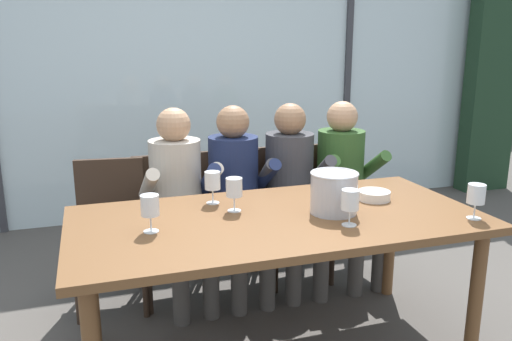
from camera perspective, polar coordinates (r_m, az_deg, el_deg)
name	(u,v)px	position (r m, az deg, el deg)	size (l,w,h in m)	color
ground	(228,273)	(3.74, -3.14, -11.23)	(14.00, 14.00, 0.00)	#4C4742
window_glass_panel	(185,75)	(4.78, -7.84, 10.36)	(7.22, 0.03, 2.60)	silver
window_mullion_right	(347,72)	(5.30, 10.06, 10.62)	(0.06, 0.06, 2.60)	#38383D
hillside_vineyard	(144,88)	(8.33, -12.23, 8.91)	(13.22, 2.40, 1.80)	#386633
curtain_heavy_drape	(493,71)	(6.12, 24.68, 10.01)	(0.56, 0.20, 2.60)	#1E3823
dining_table	(278,231)	(2.59, 2.41, -6.65)	(2.02, 0.98, 0.75)	brown
chair_near_curtain	(111,221)	(3.33, -15.73, -5.34)	(0.48, 0.48, 0.89)	#332319
chair_left_of_center	(169,214)	(3.37, -9.55, -4.74)	(0.46, 0.46, 0.89)	#332319
chair_center	(232,208)	(3.45, -2.69, -4.12)	(0.47, 0.47, 0.89)	#332319
chair_right_of_center	(280,201)	(3.59, 2.72, -3.36)	(0.50, 0.50, 0.89)	#332319
chair_near_window_right	(334,196)	(3.74, 8.58, -2.83)	(0.49, 0.49, 0.89)	#332319
person_beige_jumper	(179,193)	(3.20, -8.49, -2.44)	(0.48, 0.63, 1.21)	#B7AD9E
person_navy_polo	(237,188)	(3.28, -2.11, -1.90)	(0.47, 0.61, 1.21)	#192347
person_charcoal_jacket	(293,183)	(3.40, 4.07, -1.35)	(0.48, 0.63, 1.21)	#38383D
person_olive_shirt	(346,178)	(3.56, 9.87, -0.83)	(0.47, 0.62, 1.21)	#2D5123
ice_bucket_primary	(334,192)	(2.61, 8.60, -2.36)	(0.24, 0.24, 0.21)	#B7B7BC
tasting_bowl	(374,195)	(2.89, 12.91, -2.69)	(0.18, 0.18, 0.05)	silver
wine_glass_by_left_taster	(213,182)	(2.74, -4.83, -1.27)	(0.08, 0.08, 0.17)	silver
wine_glass_near_bucket	(350,201)	(2.44, 10.36, -3.38)	(0.08, 0.08, 0.17)	silver
wine_glass_center_pour	(234,188)	(2.61, -2.43, -1.94)	(0.08, 0.08, 0.17)	silver
wine_glass_by_right_taster	(150,207)	(2.37, -11.64, -3.98)	(0.08, 0.08, 0.17)	silver
wine_glass_spare_empty	(476,196)	(2.71, 23.15, -2.56)	(0.08, 0.08, 0.17)	silver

